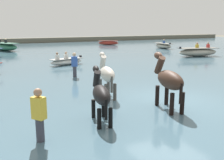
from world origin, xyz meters
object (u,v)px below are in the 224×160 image
object	(u,v)px
boat_far_offshore	(198,52)
person_onlooker_right	(39,119)
boat_near_starboard	(66,61)
boat_distant_west	(163,46)
person_onlooker_left	(75,67)
horse_trailing_pinto	(107,75)
boat_near_port	(108,43)
horse_lead_dark_bay	(169,81)
horse_flank_black	(101,96)
boat_mid_outer	(4,47)

from	to	relation	value
boat_far_offshore	person_onlooker_right	bearing A→B (deg)	-144.60
person_onlooker_right	boat_near_starboard	bearing A→B (deg)	70.93
boat_distant_west	person_onlooker_left	bearing A→B (deg)	-141.12
person_onlooker_right	person_onlooker_left	xyz separation A→B (m)	(3.23, 7.27, 0.00)
horse_trailing_pinto	boat_far_offshore	distance (m)	15.69
horse_trailing_pinto	boat_near_port	xyz separation A→B (m)	(11.60, 24.46, -0.59)
boat_near_starboard	person_onlooker_left	distance (m)	4.51
person_onlooker_right	horse_lead_dark_bay	bearing A→B (deg)	8.47
boat_far_offshore	horse_flank_black	bearing A→B (deg)	-142.63
horse_lead_dark_bay	boat_far_offshore	distance (m)	16.12
horse_flank_black	boat_near_port	distance (m)	29.74
boat_mid_outer	person_onlooker_right	size ratio (longest dim) A/B	2.69
horse_trailing_pinto	boat_mid_outer	size ratio (longest dim) A/B	0.45
horse_lead_dark_bay	boat_near_starboard	world-z (taller)	horse_lead_dark_bay
horse_trailing_pinto	boat_near_starboard	distance (m)	8.88
horse_flank_black	person_onlooker_right	xyz separation A→B (m)	(-1.84, -0.54, -0.23)
boat_near_port	horse_flank_black	bearing A→B (deg)	-115.65
boat_far_offshore	boat_near_port	world-z (taller)	boat_far_offshore
horse_trailing_pinto	boat_mid_outer	distance (m)	22.06
boat_mid_outer	boat_distant_west	bearing A→B (deg)	-17.11
boat_far_offshore	boat_near_port	size ratio (longest dim) A/B	1.34
horse_lead_dark_bay	boat_near_starboard	bearing A→B (deg)	91.45
horse_flank_black	boat_near_starboard	xyz separation A→B (m)	(2.21, 11.15, -0.54)
horse_lead_dark_bay	boat_far_offshore	size ratio (longest dim) A/B	0.55
horse_trailing_pinto	boat_near_starboard	bearing A→B (deg)	83.96
boat_far_offshore	boat_near_starboard	bearing A→B (deg)	179.15
horse_lead_dark_bay	person_onlooker_left	world-z (taller)	horse_lead_dark_bay
boat_near_port	boat_near_starboard	xyz separation A→B (m)	(-10.67, -15.65, -0.04)
horse_trailing_pinto	horse_flank_black	world-z (taller)	horse_trailing_pinto
horse_flank_black	person_onlooker_left	size ratio (longest dim) A/B	1.13
horse_flank_black	boat_mid_outer	bearing A→B (deg)	92.33
horse_flank_black	boat_mid_outer	size ratio (longest dim) A/B	0.42
boat_near_port	boat_near_starboard	distance (m)	18.94
boat_distant_west	person_onlooker_left	distance (m)	19.40
person_onlooker_left	horse_flank_black	bearing A→B (deg)	-101.67
person_onlooker_left	horse_lead_dark_bay	bearing A→B (deg)	-80.61
boat_near_port	horse_trailing_pinto	bearing A→B (deg)	-115.37
horse_trailing_pinto	boat_near_port	distance (m)	27.08
person_onlooker_left	person_onlooker_right	bearing A→B (deg)	-113.94
horse_flank_black	boat_distant_west	world-z (taller)	horse_flank_black
boat_far_offshore	boat_mid_outer	world-z (taller)	boat_mid_outer
horse_trailing_pinto	boat_mid_outer	bearing A→B (deg)	95.88
boat_far_offshore	person_onlooker_right	xyz separation A→B (m)	(-16.21, -11.52, 0.18)
horse_trailing_pinto	boat_near_starboard	size ratio (longest dim) A/B	0.78
horse_trailing_pinto	boat_distant_west	world-z (taller)	horse_trailing_pinto
horse_trailing_pinto	horse_flank_black	bearing A→B (deg)	-118.53
boat_near_port	person_onlooker_left	distance (m)	23.13
horse_flank_black	person_onlooker_left	xyz separation A→B (m)	(1.39, 6.73, -0.23)
boat_distant_west	boat_near_port	world-z (taller)	boat_distant_west
horse_lead_dark_bay	horse_trailing_pinto	size ratio (longest dim) A/B	1.07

